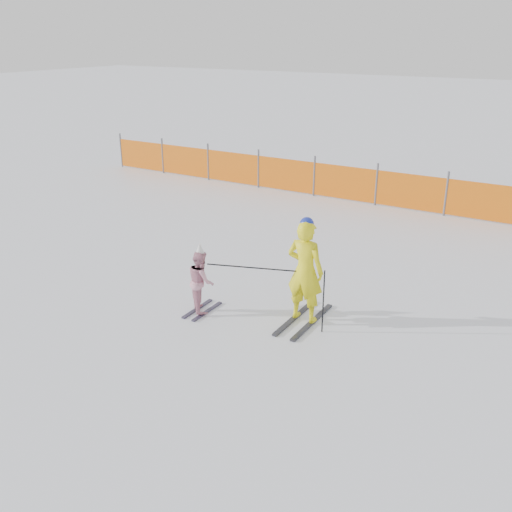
# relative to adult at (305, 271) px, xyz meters

# --- Properties ---
(ground) EXTENTS (120.00, 120.00, 0.00)m
(ground) POSITION_rel_adult_xyz_m (-1.03, -0.43, -0.96)
(ground) COLOR white
(ground) RESTS_ON ground
(adult) EXTENTS (0.67, 1.52, 1.92)m
(adult) POSITION_rel_adult_xyz_m (0.00, 0.00, 0.00)
(adult) COLOR black
(adult) RESTS_ON ground
(child) EXTENTS (0.70, 0.87, 1.33)m
(child) POSITION_rel_adult_xyz_m (-1.77, -0.61, -0.35)
(child) COLOR black
(child) RESTS_ON ground
(ski_poles) EXTENTS (2.12, 0.55, 1.14)m
(ski_poles) POSITION_rel_adult_xyz_m (-0.33, -0.26, -0.17)
(ski_poles) COLOR black
(ski_poles) RESTS_ON ground
(safety_fence) EXTENTS (14.31, 0.06, 1.25)m
(safety_fence) POSITION_rel_adult_xyz_m (-4.29, 7.58, -0.40)
(safety_fence) COLOR #595960
(safety_fence) RESTS_ON ground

